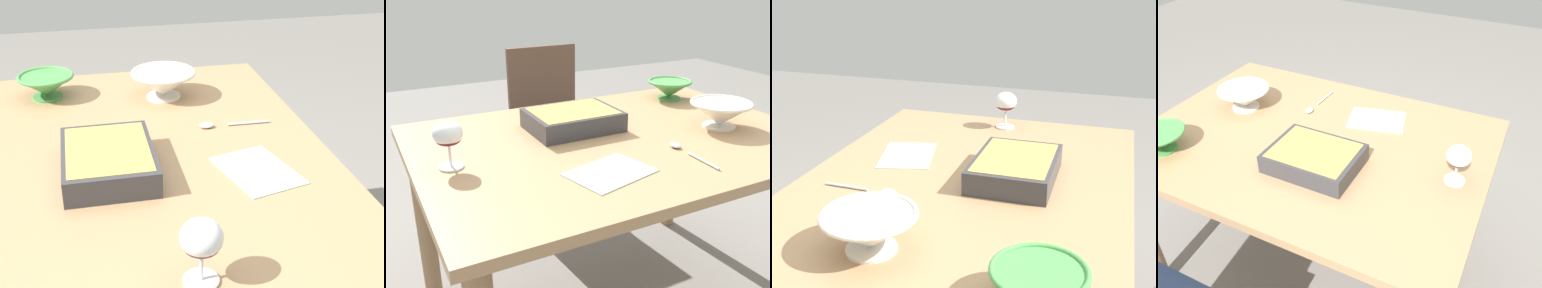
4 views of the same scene
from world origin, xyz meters
TOP-DOWN VIEW (x-y plane):
  - dining_table at (0.00, 0.00)m, footprint 1.33×0.94m
  - wine_glass at (0.55, 0.00)m, footprint 0.08×0.08m
  - casserole_dish at (0.09, -0.14)m, footprint 0.31×0.23m
  - mixing_bowl at (-0.38, 0.09)m, footprint 0.22×0.22m
  - small_bowl at (-0.46, -0.30)m, footprint 0.19×0.19m
  - serving_spoon at (-0.11, 0.21)m, footprint 0.03×0.22m
  - napkin at (0.17, 0.24)m, footprint 0.26×0.22m

SIDE VIEW (x-z plane):
  - dining_table at x=0.00m, z-range 0.26..0.98m
  - napkin at x=0.17m, z-range 0.72..0.72m
  - serving_spoon at x=-0.11m, z-range 0.72..0.74m
  - casserole_dish at x=0.09m, z-range 0.73..0.79m
  - small_bowl at x=-0.46m, z-range 0.73..0.81m
  - mixing_bowl at x=-0.38m, z-range 0.73..0.82m
  - wine_glass at x=0.55m, z-range 0.75..0.89m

